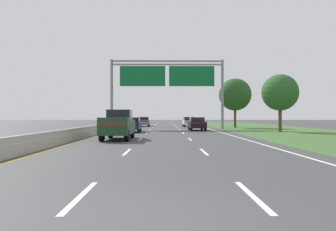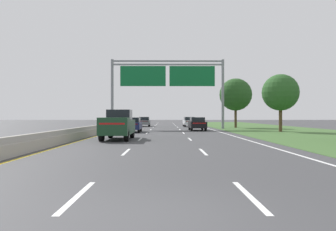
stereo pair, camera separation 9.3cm
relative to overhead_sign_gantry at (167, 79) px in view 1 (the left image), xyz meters
name	(u,v)px [view 1 (the left image)]	position (x,y,z in m)	size (l,w,h in m)	color
ground_plane	(165,130)	(-0.30, -4.20, -6.59)	(220.00, 220.00, 0.00)	#3D3D3F
lane_striping	(165,130)	(-0.30, -4.65, -6.59)	(11.96, 106.00, 0.01)	white
grass_verge_right	(281,130)	(13.65, -4.20, -6.58)	(14.00, 110.00, 0.02)	#3D602D
median_barrier_concrete	(110,127)	(-6.90, -4.20, -6.24)	(0.60, 110.00, 0.85)	#A8A399
overhead_sign_gantry	(167,79)	(0.00, 0.00, 0.00)	(15.06, 0.42, 9.24)	gray
pickup_truck_darkgreen	(118,125)	(-3.75, -20.03, -5.51)	(2.03, 5.41, 2.20)	#193D23
car_black_right_lane_sedan	(197,124)	(3.51, -4.46, -5.77)	(1.91, 4.43, 1.57)	black
car_grey_left_lane_sedan	(144,122)	(-3.76, 10.99, -5.77)	(1.84, 4.41, 1.57)	slate
car_navy_left_lane_sedan	(132,124)	(-3.82, -8.63, -5.77)	(1.84, 4.41, 1.57)	#161E47
car_white_right_lane_sedan	(189,122)	(3.54, 9.67, -5.77)	(1.95, 4.45, 1.57)	silver
roadside_tree_mid	(280,93)	(12.24, -8.16, -2.31)	(3.97, 3.97, 6.28)	#4C3823
roadside_tree_far	(235,95)	(9.96, 4.48, -1.74)	(4.71, 4.71, 7.21)	#4C3823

